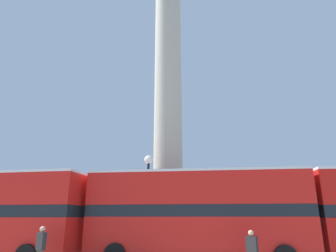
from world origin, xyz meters
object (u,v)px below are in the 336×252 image
object	(u,v)px
bus_b	(197,211)
street_lamp	(148,189)
monument_column	(168,127)
pedestrian_by_plinth	(252,251)
equestrian_statue	(304,222)
pedestrian_near_lamp	(41,246)

from	to	relation	value
bus_b	street_lamp	size ratio (longest dim) A/B	1.84
monument_column	pedestrian_by_plinth	xyz separation A→B (m)	(3.86, -9.30, -7.83)
monument_column	street_lamp	world-z (taller)	monument_column
bus_b	equestrian_statue	world-z (taller)	equestrian_statue
monument_column	equestrian_statue	size ratio (longest dim) A/B	4.06
pedestrian_by_plinth	pedestrian_near_lamp	bearing A→B (deg)	-144.11
pedestrian_near_lamp	pedestrian_by_plinth	xyz separation A→B (m)	(8.36, -0.17, -0.10)
equestrian_statue	pedestrian_by_plinth	distance (m)	14.73
monument_column	equestrian_statue	distance (m)	13.17
equestrian_statue	pedestrian_by_plinth	xyz separation A→B (m)	(-6.65, -13.11, -0.87)
street_lamp	pedestrian_near_lamp	size ratio (longest dim) A/B	3.31
street_lamp	pedestrian_near_lamp	xyz separation A→B (m)	(-3.53, -5.73, -2.76)
bus_b	equestrian_statue	distance (m)	13.31
equestrian_statue	pedestrian_by_plinth	bearing A→B (deg)	-111.04
pedestrian_near_lamp	pedestrian_by_plinth	size ratio (longest dim) A/B	1.08
monument_column	pedestrian_by_plinth	distance (m)	12.75
bus_b	pedestrian_by_plinth	distance (m)	3.88
equestrian_statue	pedestrian_by_plinth	size ratio (longest dim) A/B	3.69
pedestrian_near_lamp	equestrian_statue	bearing A→B (deg)	-105.60
equestrian_statue	pedestrian_by_plinth	world-z (taller)	equestrian_statue
monument_column	bus_b	distance (m)	9.13
bus_b	pedestrian_by_plinth	xyz separation A→B (m)	(1.97, -2.99, -1.49)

